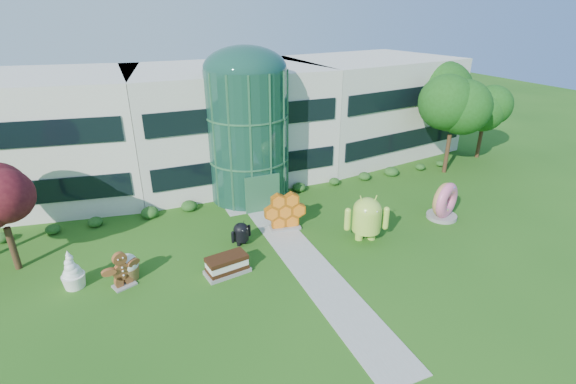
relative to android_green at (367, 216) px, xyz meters
name	(u,v)px	position (x,y,z in m)	size (l,w,h in m)	color
ground	(318,276)	(-4.70, -2.50, -1.70)	(140.00, 140.00, 0.00)	#215114
building	(227,121)	(-4.70, 15.50, 2.95)	(46.00, 15.00, 9.30)	beige
atrium	(248,136)	(-4.70, 9.50, 3.20)	(6.00, 6.00, 9.80)	#194738
walkway	(303,258)	(-4.70, -0.50, -1.68)	(2.40, 20.00, 0.04)	#9E9E93
tree_red	(5,222)	(-20.20, 5.00, 1.30)	(4.00, 4.00, 6.00)	#3F0C14
trees_backdrop	(244,142)	(-4.70, 10.50, 2.50)	(52.00, 8.00, 8.40)	#184812
android_green	(367,216)	(0.00, 0.00, 0.00)	(2.99, 2.00, 3.39)	#A7D343
android_black	(241,232)	(-7.58, 2.51, -0.82)	(1.54, 1.03, 1.75)	black
donut	(444,200)	(6.66, 0.41, -0.33)	(2.63, 1.26, 2.73)	pink
gingerbread	(121,269)	(-14.70, 0.84, -0.64)	(2.29, 0.88, 2.11)	brown
ice_cream_sandwich	(227,265)	(-9.26, -0.19, -1.14)	(2.48, 1.24, 1.10)	black
honeycomb	(285,213)	(-4.24, 3.38, -0.51)	(3.01, 1.07, 2.36)	orange
froyo	(71,269)	(-17.13, 1.81, -0.60)	(1.28, 1.28, 2.20)	white
cupcake	(127,267)	(-14.41, 1.41, -0.92)	(1.29, 1.29, 1.55)	white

